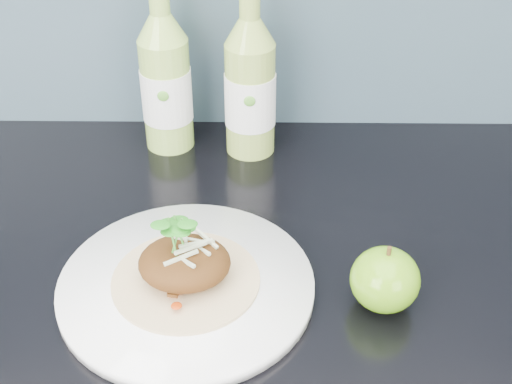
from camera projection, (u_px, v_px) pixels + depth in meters
dinner_plate at (186, 286)px, 0.82m from camera, size 0.36×0.36×0.02m
pork_taco at (184, 262)px, 0.80m from camera, size 0.17×0.17×0.10m
green_apple at (385, 280)px, 0.79m from camera, size 0.09×0.09×0.08m
cider_bottle_left at (166, 83)px, 1.03m from camera, size 0.08×0.08×0.27m
cider_bottle_right at (250, 87)px, 1.02m from camera, size 0.10×0.10×0.27m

